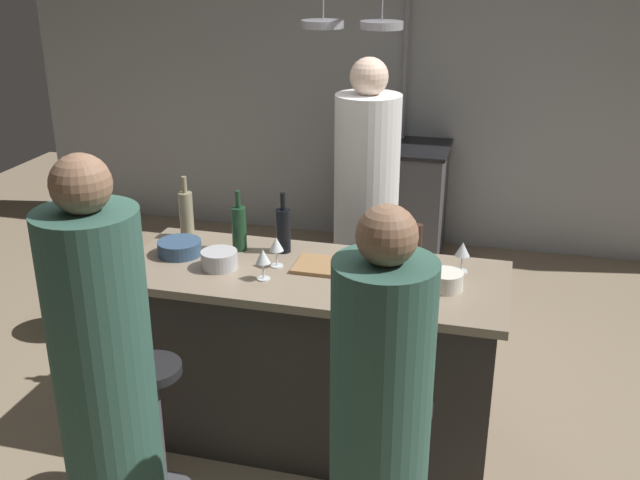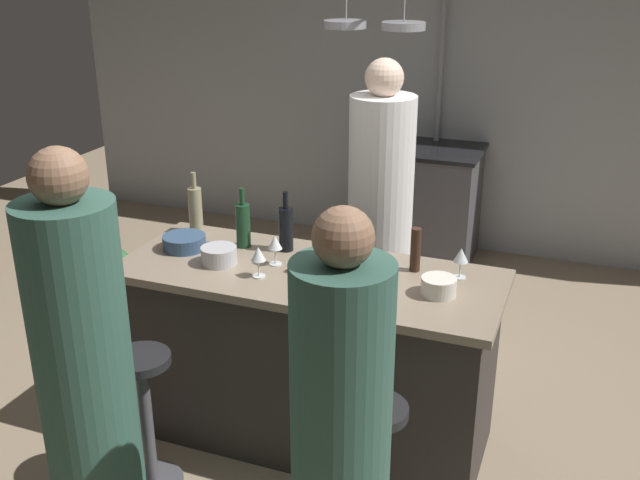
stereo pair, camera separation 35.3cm
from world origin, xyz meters
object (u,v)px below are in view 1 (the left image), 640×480
object	(u,v)px
guest_left	(107,396)
bar_stool_right	(396,467)
wine_bottle_white	(186,214)
mixing_bowl_ceramic	(445,281)
pepper_mill	(417,246)
wine_glass_by_chef	(463,251)
mixing_bowl_steel	(219,260)
bar_stool_left	(156,426)
wine_glass_near_left_guest	(263,258)
guest_right	(379,444)
wine_glass_near_right_guest	(276,246)
stove_range	(395,200)
mixing_bowl_blue	(180,248)
chef	(366,222)
potted_plant	(85,289)
cutting_board	(329,267)
wine_bottle_dark	(283,229)
wine_bottle_green	(239,227)

from	to	relation	value
guest_left	bar_stool_right	bearing A→B (deg)	20.83
wine_bottle_white	mixing_bowl_ceramic	xyz separation A→B (m)	(1.36, -0.29, -0.09)
pepper_mill	wine_glass_by_chef	distance (m)	0.21
wine_glass_by_chef	mixing_bowl_steel	size ratio (longest dim) A/B	0.85
wine_glass_by_chef	mixing_bowl_ceramic	size ratio (longest dim) A/B	0.95
bar_stool_left	mixing_bowl_steel	size ratio (longest dim) A/B	3.97
bar_stool_right	wine_glass_near_left_guest	size ratio (longest dim) A/B	4.66
guest_right	wine_glass_near_right_guest	bearing A→B (deg)	124.44
guest_left	mixing_bowl_ceramic	xyz separation A→B (m)	(1.11, 0.98, 0.15)
wine_bottle_white	wine_glass_near_left_guest	xyz separation A→B (m)	(0.55, -0.40, -0.02)
guest_right	pepper_mill	xyz separation A→B (m)	(-0.04, 1.16, 0.26)
stove_range	mixing_bowl_steel	world-z (taller)	mixing_bowl_steel
guest_right	mixing_bowl_blue	xyz separation A→B (m)	(-1.18, 1.01, 0.19)
wine_glass_near_left_guest	wine_glass_by_chef	bearing A→B (deg)	19.98
guest_right	wine_glass_by_chef	bearing A→B (deg)	81.74
mixing_bowl_ceramic	bar_stool_left	bearing A→B (deg)	-152.78
wine_bottle_white	mixing_bowl_steel	distance (m)	0.46
guest_left	bar_stool_right	xyz separation A→B (m)	(1.01, 0.39, -0.41)
chef	potted_plant	xyz separation A→B (m)	(-1.73, -0.28, -0.52)
mixing_bowl_ceramic	mixing_bowl_steel	world-z (taller)	mixing_bowl_steel
cutting_board	stove_range	bearing A→B (deg)	91.62
guest_left	wine_bottle_dark	size ratio (longest dim) A/B	5.57
guest_left	bar_stool_right	world-z (taller)	guest_left
wine_bottle_white	mixing_bowl_ceramic	bearing A→B (deg)	-12.12
guest_left	wine_bottle_green	xyz separation A→B (m)	(0.08, 1.17, 0.23)
chef	guest_right	xyz separation A→B (m)	(0.44, -1.92, -0.07)
guest_right	potted_plant	world-z (taller)	guest_right
wine_glass_by_chef	mixing_bowl_blue	bearing A→B (deg)	-173.98
guest_left	mixing_bowl_ceramic	world-z (taller)	guest_left
mixing_bowl_blue	wine_bottle_dark	bearing A→B (deg)	19.10
stove_range	chef	world-z (taller)	chef
guest_right	wine_bottle_green	size ratio (longest dim) A/B	5.21
mixing_bowl_ceramic	mixing_bowl_steel	xyz separation A→B (m)	(-1.05, -0.04, 0.00)
guest_right	guest_left	bearing A→B (deg)	-178.10
stove_range	wine_bottle_white	distance (m)	2.38
bar_stool_right	wine_bottle_green	xyz separation A→B (m)	(-0.93, 0.79, 0.64)
cutting_board	mixing_bowl_blue	xyz separation A→B (m)	(-0.75, -0.02, 0.03)
guest_left	wine_bottle_dark	xyz separation A→B (m)	(0.30, 1.21, 0.23)
wine_bottle_dark	mixing_bowl_ceramic	distance (m)	0.85
guest_right	mixing_bowl_blue	bearing A→B (deg)	139.59
stove_range	wine_bottle_dark	bearing A→B (deg)	-95.04
guest_right	wine_bottle_white	size ratio (longest dim) A/B	4.90
wine_bottle_green	potted_plant	bearing A→B (deg)	158.28
bar_stool_left	mixing_bowl_ceramic	xyz separation A→B (m)	(1.15, 0.59, 0.56)
wine_bottle_green	mixing_bowl_ceramic	bearing A→B (deg)	-10.87
bar_stool_right	wine_bottle_green	size ratio (longest dim) A/B	2.22
cutting_board	wine_glass_near_left_guest	world-z (taller)	wine_glass_near_left_guest
pepper_mill	mixing_bowl_ceramic	distance (m)	0.27
potted_plant	wine_bottle_green	size ratio (longest dim) A/B	1.70
pepper_mill	bar_stool_right	bearing A→B (deg)	-85.79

